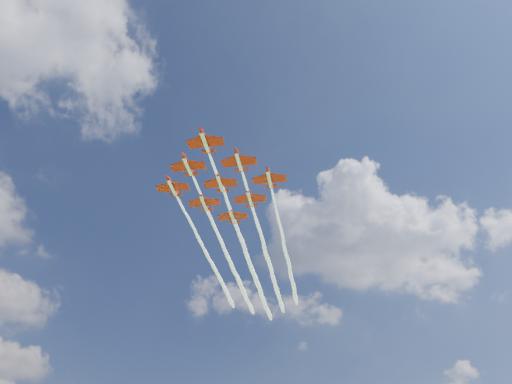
% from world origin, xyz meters
% --- Properties ---
extents(jet_lead, '(71.08, 68.83, 2.65)m').
position_xyz_m(jet_lead, '(25.74, 24.18, 86.27)').
color(jet_lead, '#A61609').
extents(jet_row2_port, '(71.08, 68.83, 2.65)m').
position_xyz_m(jet_row2_port, '(36.85, 25.48, 86.27)').
color(jet_row2_port, '#A61609').
extents(jet_row2_starb, '(71.08, 68.83, 2.65)m').
position_xyz_m(jet_row2_starb, '(27.41, 35.24, 86.27)').
color(jet_row2_starb, '#A61609').
extents(jet_row3_port, '(71.08, 68.83, 2.65)m').
position_xyz_m(jet_row3_port, '(47.96, 26.79, 86.27)').
color(jet_row3_port, '#A61609').
extents(jet_row3_centre, '(71.08, 68.83, 2.65)m').
position_xyz_m(jet_row3_centre, '(38.52, 36.54, 86.27)').
color(jet_row3_centre, '#A61609').
extents(jet_row3_starb, '(71.08, 68.83, 2.65)m').
position_xyz_m(jet_row3_starb, '(29.08, 46.30, 86.27)').
color(jet_row3_starb, '#A61609').
extents(jet_row4_port, '(71.08, 68.83, 2.65)m').
position_xyz_m(jet_row4_port, '(49.63, 37.84, 86.27)').
color(jet_row4_port, '#A61609').
extents(jet_row4_starb, '(71.08, 68.83, 2.65)m').
position_xyz_m(jet_row4_starb, '(40.19, 47.60, 86.27)').
color(jet_row4_starb, '#A61609').
extents(jet_tail, '(71.08, 68.83, 2.65)m').
position_xyz_m(jet_tail, '(51.30, 48.90, 86.27)').
color(jet_tail, '#A61609').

